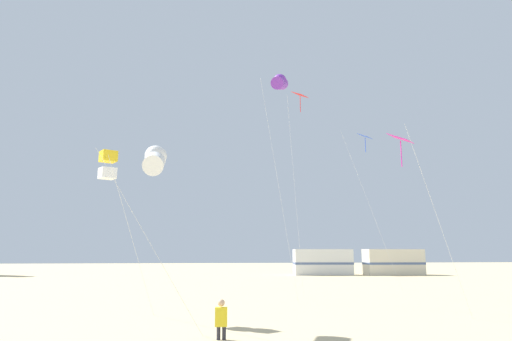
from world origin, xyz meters
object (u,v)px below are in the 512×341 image
kite_flyer_standing (221,319)px  kite_box_gold (108,165)px  kite_tube_violet (280,83)px  rv_van_white (323,262)px  kite_diamond_blue (365,143)px  rv_van_cream (393,262)px  kite_diamond_magenta (402,144)px  kite_tube_white (155,159)px  kite_diamond_scarlet (300,104)px

kite_flyer_standing → kite_box_gold: 8.77m
kite_tube_violet → rv_van_white: 29.59m
kite_diamond_blue → rv_van_white: 21.08m
rv_van_cream → kite_diamond_magenta: bearing=-113.0°
kite_flyer_standing → kite_diamond_blue: size_ratio=0.10×
kite_box_gold → kite_tube_white: size_ratio=1.02×
kite_tube_white → rv_van_cream: bearing=55.4°
kite_tube_white → kite_diamond_blue: 20.58m
kite_box_gold → kite_flyer_standing: bearing=-49.9°
kite_flyer_standing → kite_diamond_magenta: (7.58, 4.05, 6.26)m
kite_diamond_magenta → kite_diamond_blue: kite_diamond_blue is taller
rv_van_white → kite_diamond_blue: bearing=-90.8°
kite_diamond_blue → kite_diamond_scarlet: kite_diamond_scarlet is taller
kite_diamond_scarlet → rv_van_cream: bearing=54.2°
kite_tube_violet → kite_diamond_magenta: bearing=-57.9°
kite_tube_white → kite_diamond_scarlet: bearing=57.4°
kite_diamond_blue → kite_flyer_standing: bearing=-122.3°
kite_tube_white → kite_diamond_blue: (13.38, 14.93, 4.63)m
kite_flyer_standing → kite_box_gold: kite_box_gold is taller
kite_tube_violet → rv_van_cream: (16.95, 25.16, -10.48)m
kite_diamond_scarlet → kite_flyer_standing: bearing=-110.7°
kite_diamond_magenta → kite_diamond_scarlet: size_ratio=0.56×
rv_van_cream → kite_diamond_scarlet: bearing=-126.6°
kite_diamond_magenta → rv_van_cream: (12.93, 31.58, -5.49)m
kite_diamond_blue → rv_van_white: bearing=85.1°
kite_diamond_magenta → kite_box_gold: bearing=174.0°
kite_diamond_magenta → rv_van_cream: kite_diamond_magenta is taller
kite_tube_white → rv_van_white: size_ratio=0.97×
kite_flyer_standing → kite_diamond_blue: (11.09, 17.56, 9.74)m
kite_box_gold → kite_tube_white: (2.18, -2.68, -0.25)m
kite_diamond_magenta → rv_van_white: (5.14, 32.53, -5.49)m
kite_box_gold → kite_diamond_scarlet: bearing=44.0°
kite_diamond_magenta → kite_diamond_scarlet: (-1.88, 11.08, 5.38)m
kite_flyer_standing → kite_box_gold: size_ratio=0.18×
kite_flyer_standing → rv_van_white: rv_van_white is taller
kite_diamond_scarlet → rv_van_white: kite_diamond_scarlet is taller
kite_box_gold → kite_diamond_blue: kite_diamond_blue is taller
kite_flyer_standing → kite_box_gold: (-4.47, 5.31, 5.36)m
kite_box_gold → kite_tube_white: bearing=-50.8°
kite_flyer_standing → kite_diamond_blue: kite_diamond_blue is taller
kite_diamond_magenta → kite_diamond_blue: size_ratio=0.66×
kite_diamond_magenta → kite_tube_violet: bearing=122.1°
kite_box_gold → kite_tube_violet: bearing=32.7°
kite_diamond_scarlet → rv_van_white: size_ratio=1.99×
kite_diamond_blue → kite_tube_violet: (-7.53, -7.09, 1.52)m
kite_box_gold → kite_diamond_blue: bearing=38.2°
kite_flyer_standing → kite_diamond_magenta: kite_diamond_magenta is taller
kite_tube_violet → kite_tube_white: bearing=-126.8°
kite_tube_white → kite_tube_violet: (5.85, 7.84, 6.15)m
kite_tube_white → rv_van_cream: kite_tube_white is taller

